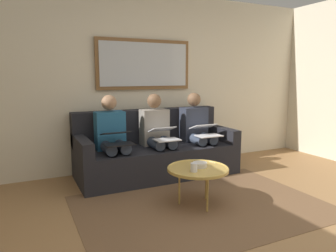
{
  "coord_description": "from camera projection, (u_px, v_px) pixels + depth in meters",
  "views": [
    {
      "loc": [
        1.7,
        1.87,
        1.38
      ],
      "look_at": [
        0.0,
        -1.7,
        0.75
      ],
      "focal_mm": 33.53,
      "sensor_mm": 36.0,
      "label": 1
    }
  ],
  "objects": [
    {
      "name": "laptop_black",
      "position": [
        117.0,
        138.0,
        3.85
      ],
      "size": [
        0.35,
        0.36,
        0.15
      ],
      "color": "black"
    },
    {
      "name": "area_rug",
      "position": [
        202.0,
        206.0,
        3.37
      ],
      "size": [
        2.6,
        1.8,
        0.01
      ],
      "primitive_type": "cube",
      "color": "brown",
      "rests_on": "ground_plane"
    },
    {
      "name": "laptop_silver",
      "position": [
        164.0,
        134.0,
        4.13
      ],
      "size": [
        0.32,
        0.38,
        0.16
      ],
      "color": "silver"
    },
    {
      "name": "person_right",
      "position": [
        112.0,
        136.0,
        4.07
      ],
      "size": [
        0.38,
        0.58,
        1.14
      ],
      "color": "#235B84",
      "rests_on": "couch"
    },
    {
      "name": "bowl",
      "position": [
        200.0,
        165.0,
        3.37
      ],
      "size": [
        0.16,
        0.16,
        0.05
      ],
      "primitive_type": "cylinder",
      "color": "beige",
      "rests_on": "coffee_table"
    },
    {
      "name": "laptop_white",
      "position": [
        206.0,
        130.0,
        4.4
      ],
      "size": [
        0.35,
        0.36,
        0.16
      ],
      "color": "white"
    },
    {
      "name": "coffee_table",
      "position": [
        198.0,
        169.0,
        3.34
      ],
      "size": [
        0.66,
        0.66,
        0.42
      ],
      "color": "tan",
      "rests_on": "ground_plane"
    },
    {
      "name": "person_middle",
      "position": [
        157.0,
        132.0,
        4.34
      ],
      "size": [
        0.38,
        0.58,
        1.14
      ],
      "color": "gray",
      "rests_on": "couch"
    },
    {
      "name": "cup",
      "position": [
        194.0,
        167.0,
        3.2
      ],
      "size": [
        0.07,
        0.07,
        0.09
      ],
      "primitive_type": "cylinder",
      "color": "silver",
      "rests_on": "coffee_table"
    },
    {
      "name": "wall_rear",
      "position": [
        142.0,
        82.0,
        4.72
      ],
      "size": [
        6.0,
        0.12,
        2.6
      ],
      "primitive_type": "cube",
      "color": "beige",
      "rests_on": "ground_plane"
    },
    {
      "name": "framed_mirror",
      "position": [
        144.0,
        64.0,
        4.6
      ],
      "size": [
        1.45,
        0.05,
        0.73
      ],
      "color": "brown"
    },
    {
      "name": "couch",
      "position": [
        155.0,
        152.0,
        4.45
      ],
      "size": [
        2.2,
        0.9,
        0.9
      ],
      "color": "black",
      "rests_on": "ground_plane"
    },
    {
      "name": "person_left",
      "position": [
        197.0,
        129.0,
        4.61
      ],
      "size": [
        0.38,
        0.58,
        1.14
      ],
      "color": "#2D3342",
      "rests_on": "couch"
    },
    {
      "name": "ground_plane",
      "position": [
        255.0,
        249.0,
        2.62
      ],
      "size": [
        6.0,
        5.2,
        0.1
      ],
      "primitive_type": "cube",
      "color": "olive"
    }
  ]
}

